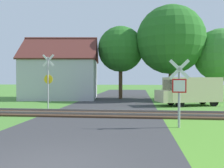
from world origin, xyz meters
The scene contains 9 objects.
road_asphalt centered at (0.00, 2.00, 0.00)m, with size 6.89×80.00×0.01m, color #38383A.
rail_track centered at (0.00, 8.95, 0.06)m, with size 60.00×2.60×0.22m.
stop_sign_near centered at (3.92, 5.43, 1.70)m, with size 0.87×0.18×2.99m.
crossing_sign_far centered at (-4.17, 11.31, 2.18)m, with size 0.88×0.14×3.86m.
house centered at (-6.03, 20.15, 2.23)m, with size 8.35×7.40×6.51m.
tree_center centered at (0.24, 20.90, 5.26)m, with size 4.84×4.84×7.70m.
tree_right centered at (5.35, 20.09, 6.06)m, with size 6.92×6.92×9.52m.
tree_far centered at (10.23, 20.20, 4.49)m, with size 5.21×5.21×7.10m.
mail_truck centered at (6.19, 14.54, 1.24)m, with size 5.23×3.28×2.24m.
Camera 1 is at (2.18, -5.62, 2.14)m, focal length 40.00 mm.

